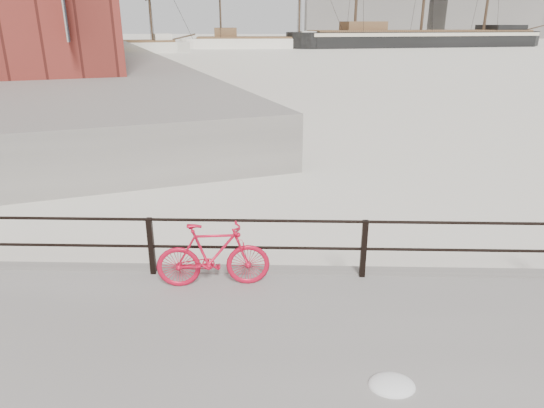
% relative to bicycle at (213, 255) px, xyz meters
% --- Properties ---
extents(ground, '(400.00, 400.00, 0.00)m').
position_rel_bicycle_xyz_m(ground, '(2.42, 0.52, -0.89)').
color(ground, white).
rests_on(ground, ground).
extents(far_quay, '(78.44, 148.07, 1.80)m').
position_rel_bicycle_xyz_m(far_quay, '(-37.58, 72.52, 0.01)').
color(far_quay, gray).
rests_on(far_quay, ground).
extents(guardrail, '(28.00, 0.10, 1.00)m').
position_rel_bicycle_xyz_m(guardrail, '(2.42, 0.37, -0.04)').
color(guardrail, black).
rests_on(guardrail, promenade).
extents(bicycle, '(1.80, 0.45, 1.07)m').
position_rel_bicycle_xyz_m(bicycle, '(0.00, 0.00, 0.00)').
color(bicycle, red).
rests_on(bicycle, promenade).
extents(barque_black, '(61.10, 32.46, 33.07)m').
position_rel_bicycle_xyz_m(barque_black, '(26.39, 90.76, -0.89)').
color(barque_black, black).
rests_on(barque_black, ground).
extents(schooner_mid, '(31.92, 16.05, 21.96)m').
position_rel_bicycle_xyz_m(schooner_mid, '(-3.62, 84.88, -0.89)').
color(schooner_mid, white).
rests_on(schooner_mid, ground).
extents(schooner_left, '(25.03, 18.00, 17.49)m').
position_rel_bicycle_xyz_m(schooner_left, '(-24.14, 68.59, -0.89)').
color(schooner_left, beige).
rests_on(schooner_left, ground).
extents(workboat_far, '(12.54, 6.70, 7.00)m').
position_rel_bicycle_xyz_m(workboat_far, '(-25.90, 43.97, -0.89)').
color(workboat_far, black).
rests_on(workboat_far, ground).
extents(industrial_west, '(32.00, 18.00, 18.00)m').
position_rel_bicycle_xyz_m(industrial_west, '(22.42, 140.52, 8.11)').
color(industrial_west, gray).
rests_on(industrial_west, ground).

